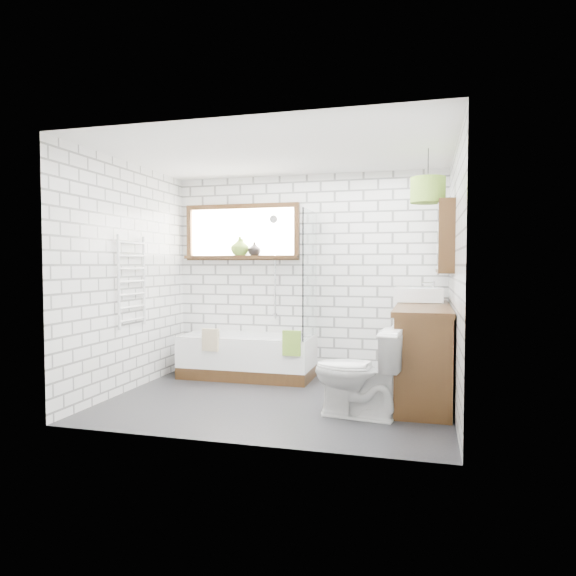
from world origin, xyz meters
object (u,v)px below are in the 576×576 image
(vanity, at_px, (423,352))
(toilet, at_px, (358,372))
(basin, at_px, (419,295))
(bathtub, at_px, (248,356))
(pendant, at_px, (428,190))

(vanity, bearing_deg, toilet, -126.04)
(vanity, xyz_separation_m, toilet, (-0.57, -0.79, -0.08))
(basin, xyz_separation_m, toilet, (-0.51, -1.29, -0.64))
(basin, bearing_deg, bathtub, 179.85)
(bathtub, relative_size, pendant, 4.82)
(bathtub, height_order, pendant, pendant)
(bathtub, relative_size, vanity, 0.94)
(pendant, bearing_deg, bathtub, 160.26)
(toilet, bearing_deg, vanity, 151.80)
(bathtub, height_order, toilet, toilet)
(basin, bearing_deg, vanity, -83.16)
(basin, bearing_deg, toilet, -111.74)
(bathtub, height_order, vanity, vanity)
(vanity, height_order, toilet, vanity)
(vanity, relative_size, pendant, 5.11)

